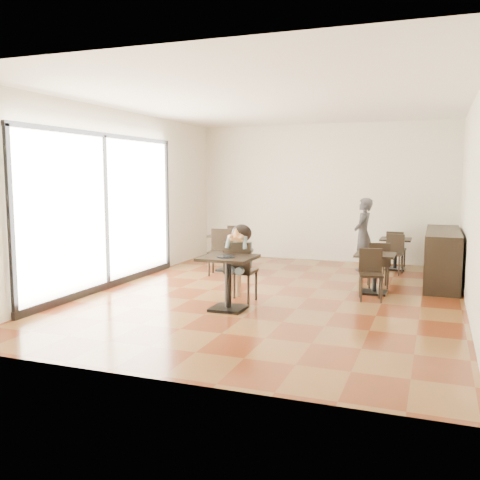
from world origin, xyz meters
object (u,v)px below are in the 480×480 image
at_px(chair_back_b, 393,254).
at_px(chair_mid_a, 378,265).
at_px(child_chair, 241,272).
at_px(cafe_table_mid, 375,274).
at_px(child, 241,264).
at_px(chair_left_b, 219,252).
at_px(chair_back_a, 396,249).
at_px(adult_patron, 363,234).
at_px(child_table, 228,283).
at_px(cafe_table_back, 395,254).
at_px(chair_left_a, 238,246).
at_px(chair_mid_b, 371,275).
at_px(cafe_table_left, 229,253).

bearing_deg(chair_back_b, chair_mid_a, -87.61).
relative_size(child_chair, cafe_table_mid, 1.43).
bearing_deg(cafe_table_mid, child_chair, -144.79).
xyz_separation_m(child, chair_left_b, (-1.21, 2.02, -0.15)).
bearing_deg(chair_back_a, adult_patron, 47.73).
xyz_separation_m(child_table, cafe_table_back, (2.08, 4.46, -0.07)).
distance_m(adult_patron, cafe_table_mid, 2.34).
bearing_deg(child, chair_back_a, 63.29).
relative_size(chair_left_a, chair_left_b, 1.00).
height_order(cafe_table_mid, chair_back_a, chair_back_a).
bearing_deg(chair_mid_b, chair_mid_a, 78.68).
relative_size(cafe_table_mid, chair_back_a, 0.85).
height_order(cafe_table_mid, chair_left_b, chair_left_b).
bearing_deg(child_table, cafe_table_mid, 44.75).
bearing_deg(child_table, chair_back_a, 66.06).
bearing_deg(cafe_table_mid, child, -144.79).
height_order(cafe_table_left, cafe_table_back, cafe_table_left).
xyz_separation_m(chair_mid_a, chair_left_a, (-3.13, 1.21, 0.05)).
distance_m(child_chair, child, 0.13).
xyz_separation_m(cafe_table_left, cafe_table_back, (3.29, 1.34, -0.05)).
height_order(child, chair_left_a, child).
distance_m(chair_left_a, chair_back_a, 3.44).
xyz_separation_m(cafe_table_back, chair_left_a, (-3.29, -0.79, 0.13)).
bearing_deg(chair_left_a, child, 101.59).
xyz_separation_m(chair_mid_a, chair_back_b, (0.15, 1.45, -0.01)).
height_order(cafe_table_mid, chair_mid_a, chair_mid_a).
relative_size(cafe_table_back, chair_back_a, 0.83).
distance_m(cafe_table_back, chair_mid_b, 3.10).
relative_size(child, chair_back_a, 1.53).
bearing_deg(child_table, chair_mid_b, 35.21).
bearing_deg(cafe_table_back, child, -118.05).
relative_size(child_chair, adult_patron, 0.64).
distance_m(chair_mid_a, chair_left_b, 3.13).
xyz_separation_m(child, adult_patron, (1.43, 3.61, 0.15)).
bearing_deg(chair_left_b, adult_patron, 21.57).
distance_m(adult_patron, cafe_table_left, 2.86).
relative_size(child_chair, child, 0.79).
xyz_separation_m(child_chair, chair_left_b, (-1.21, 2.02, -0.03)).
xyz_separation_m(child, chair_mid_a, (1.93, 1.91, -0.20)).
xyz_separation_m(child_table, cafe_table_mid, (1.93, 1.91, -0.06)).
height_order(chair_mid_a, chair_back_b, chair_mid_a).
relative_size(child_table, chair_back_a, 1.01).
height_order(child, cafe_table_left, child).
relative_size(child_chair, chair_back_b, 1.21).
xyz_separation_m(child_table, chair_mid_b, (1.93, 1.36, 0.01)).
bearing_deg(cafe_table_left, chair_left_b, -90.00).
bearing_deg(chair_back_b, chair_back_a, 98.49).
relative_size(cafe_table_back, chair_left_a, 0.73).
distance_m(cafe_table_mid, chair_mid_b, 0.55).
height_order(child, cafe_table_mid, child).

